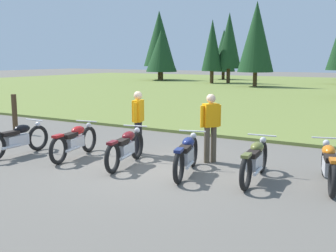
{
  "coord_description": "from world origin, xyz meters",
  "views": [
    {
      "loc": [
        5.0,
        -7.78,
        2.5
      ],
      "look_at": [
        0.0,
        0.6,
        0.9
      ],
      "focal_mm": 44.05,
      "sensor_mm": 36.0,
      "label": 1
    }
  ],
  "objects_px": {
    "motorcycle_black": "(17,139)",
    "motorcycle_orange": "(329,164)",
    "motorcycle_red": "(75,141)",
    "motorcycle_maroon": "(126,147)",
    "rider_checking_bike": "(138,119)",
    "motorcycle_navy": "(187,155)",
    "trail_marker_post": "(15,114)",
    "rider_near_row_end": "(211,124)",
    "motorcycle_olive": "(255,160)"
  },
  "relations": [
    {
      "from": "motorcycle_orange",
      "to": "motorcycle_navy",
      "type": "bearing_deg",
      "value": -165.99
    },
    {
      "from": "motorcycle_red",
      "to": "motorcycle_black",
      "type": "bearing_deg",
      "value": -158.02
    },
    {
      "from": "motorcycle_maroon",
      "to": "motorcycle_olive",
      "type": "bearing_deg",
      "value": 6.9
    },
    {
      "from": "motorcycle_black",
      "to": "rider_checking_bike",
      "type": "bearing_deg",
      "value": 33.1
    },
    {
      "from": "motorcycle_orange",
      "to": "motorcycle_maroon",
      "type": "bearing_deg",
      "value": -169.98
    },
    {
      "from": "motorcycle_orange",
      "to": "rider_checking_bike",
      "type": "relative_size",
      "value": 1.23
    },
    {
      "from": "motorcycle_red",
      "to": "motorcycle_orange",
      "type": "bearing_deg",
      "value": 7.79
    },
    {
      "from": "motorcycle_red",
      "to": "motorcycle_navy",
      "type": "distance_m",
      "value": 3.16
    },
    {
      "from": "motorcycle_black",
      "to": "motorcycle_navy",
      "type": "bearing_deg",
      "value": 8.64
    },
    {
      "from": "motorcycle_black",
      "to": "motorcycle_maroon",
      "type": "height_order",
      "value": "same"
    },
    {
      "from": "motorcycle_olive",
      "to": "motorcycle_orange",
      "type": "bearing_deg",
      "value": 16.66
    },
    {
      "from": "motorcycle_maroon",
      "to": "rider_checking_bike",
      "type": "distance_m",
      "value": 1.27
    },
    {
      "from": "motorcycle_black",
      "to": "motorcycle_red",
      "type": "relative_size",
      "value": 1.01
    },
    {
      "from": "motorcycle_olive",
      "to": "motorcycle_orange",
      "type": "height_order",
      "value": "same"
    },
    {
      "from": "motorcycle_navy",
      "to": "motorcycle_orange",
      "type": "xyz_separation_m",
      "value": [
        2.81,
        0.7,
        0.0
      ]
    },
    {
      "from": "motorcycle_black",
      "to": "motorcycle_olive",
      "type": "relative_size",
      "value": 1.0
    },
    {
      "from": "motorcycle_navy",
      "to": "motorcycle_olive",
      "type": "bearing_deg",
      "value": 11.43
    },
    {
      "from": "rider_near_row_end",
      "to": "trail_marker_post",
      "type": "distance_m",
      "value": 7.34
    },
    {
      "from": "motorcycle_navy",
      "to": "motorcycle_orange",
      "type": "bearing_deg",
      "value": 14.01
    },
    {
      "from": "motorcycle_navy",
      "to": "motorcycle_orange",
      "type": "distance_m",
      "value": 2.89
    },
    {
      "from": "motorcycle_red",
      "to": "motorcycle_maroon",
      "type": "height_order",
      "value": "same"
    },
    {
      "from": "motorcycle_olive",
      "to": "rider_checking_bike",
      "type": "distance_m",
      "value": 3.53
    },
    {
      "from": "motorcycle_orange",
      "to": "motorcycle_black",
      "type": "bearing_deg",
      "value": -169.3
    },
    {
      "from": "motorcycle_navy",
      "to": "rider_near_row_end",
      "type": "xyz_separation_m",
      "value": [
        -0.0,
        1.21,
        0.51
      ]
    },
    {
      "from": "motorcycle_navy",
      "to": "motorcycle_maroon",
      "type": "bearing_deg",
      "value": -177.29
    },
    {
      "from": "motorcycle_red",
      "to": "rider_checking_bike",
      "type": "relative_size",
      "value": 1.25
    },
    {
      "from": "motorcycle_black",
      "to": "trail_marker_post",
      "type": "xyz_separation_m",
      "value": [
        -2.72,
        2.13,
        0.22
      ]
    },
    {
      "from": "motorcycle_orange",
      "to": "motorcycle_olive",
      "type": "bearing_deg",
      "value": -163.34
    },
    {
      "from": "motorcycle_red",
      "to": "rider_checking_bike",
      "type": "xyz_separation_m",
      "value": [
        1.18,
        1.13,
        0.51
      ]
    },
    {
      "from": "motorcycle_black",
      "to": "motorcycle_orange",
      "type": "xyz_separation_m",
      "value": [
        7.42,
        1.4,
        0.0
      ]
    },
    {
      "from": "motorcycle_black",
      "to": "motorcycle_olive",
      "type": "height_order",
      "value": "same"
    },
    {
      "from": "motorcycle_olive",
      "to": "rider_near_row_end",
      "type": "relative_size",
      "value": 1.26
    },
    {
      "from": "rider_checking_bike",
      "to": "trail_marker_post",
      "type": "bearing_deg",
      "value": 175.52
    },
    {
      "from": "motorcycle_maroon",
      "to": "rider_near_row_end",
      "type": "relative_size",
      "value": 1.24
    },
    {
      "from": "motorcycle_red",
      "to": "trail_marker_post",
      "type": "relative_size",
      "value": 1.57
    },
    {
      "from": "motorcycle_orange",
      "to": "rider_near_row_end",
      "type": "distance_m",
      "value": 2.9
    },
    {
      "from": "motorcycle_olive",
      "to": "motorcycle_orange",
      "type": "xyz_separation_m",
      "value": [
        1.37,
        0.41,
        0.0
      ]
    },
    {
      "from": "motorcycle_maroon",
      "to": "motorcycle_red",
      "type": "bearing_deg",
      "value": -178.54
    },
    {
      "from": "motorcycle_olive",
      "to": "rider_near_row_end",
      "type": "xyz_separation_m",
      "value": [
        -1.44,
        0.92,
        0.51
      ]
    },
    {
      "from": "motorcycle_orange",
      "to": "rider_near_row_end",
      "type": "xyz_separation_m",
      "value": [
        -2.81,
        0.51,
        0.51
      ]
    },
    {
      "from": "motorcycle_red",
      "to": "motorcycle_maroon",
      "type": "bearing_deg",
      "value": 1.46
    },
    {
      "from": "rider_near_row_end",
      "to": "motorcycle_olive",
      "type": "bearing_deg",
      "value": -32.54
    },
    {
      "from": "motorcycle_maroon",
      "to": "trail_marker_post",
      "type": "bearing_deg",
      "value": 165.31
    },
    {
      "from": "motorcycle_black",
      "to": "motorcycle_olive",
      "type": "bearing_deg",
      "value": 9.31
    },
    {
      "from": "motorcycle_black",
      "to": "trail_marker_post",
      "type": "distance_m",
      "value": 3.46
    },
    {
      "from": "trail_marker_post",
      "to": "motorcycle_orange",
      "type": "bearing_deg",
      "value": -4.13
    },
    {
      "from": "motorcycle_olive",
      "to": "rider_checking_bike",
      "type": "bearing_deg",
      "value": 168.08
    },
    {
      "from": "motorcycle_red",
      "to": "motorcycle_navy",
      "type": "height_order",
      "value": "same"
    },
    {
      "from": "motorcycle_black",
      "to": "motorcycle_orange",
      "type": "height_order",
      "value": "same"
    },
    {
      "from": "rider_checking_bike",
      "to": "trail_marker_post",
      "type": "relative_size",
      "value": 1.26
    }
  ]
}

